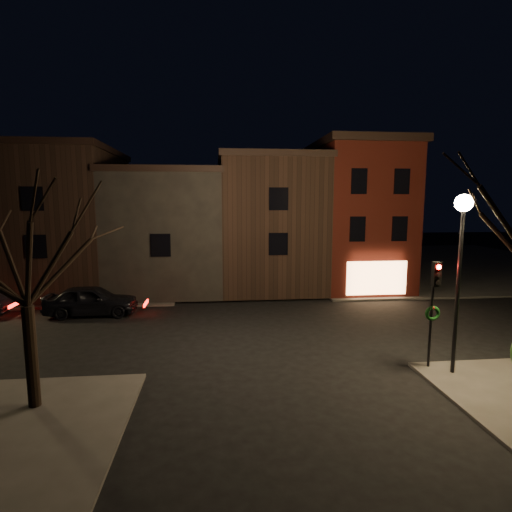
# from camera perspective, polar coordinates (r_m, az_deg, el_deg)

# --- Properties ---
(ground) EXTENTS (120.00, 120.00, 0.00)m
(ground) POSITION_cam_1_polar(r_m,az_deg,el_deg) (20.33, 1.30, -10.42)
(ground) COLOR black
(ground) RESTS_ON ground
(sidewalk_far_right) EXTENTS (30.00, 30.00, 0.12)m
(sidewalk_far_right) POSITION_cam_1_polar(r_m,az_deg,el_deg) (45.55, 23.74, -0.85)
(sidewalk_far_right) COLOR #2D2B28
(sidewalk_far_right) RESTS_ON ground
(sidewalk_far_left) EXTENTS (30.00, 30.00, 0.12)m
(sidewalk_far_left) POSITION_cam_1_polar(r_m,az_deg,el_deg) (43.40, -29.65, -1.60)
(sidewalk_far_left) COLOR #2D2B28
(sidewalk_far_left) RESTS_ON ground
(corner_building) EXTENTS (6.50, 8.50, 10.50)m
(corner_building) POSITION_cam_1_polar(r_m,az_deg,el_deg) (30.48, 14.24, 5.74)
(corner_building) COLOR #4F150E
(corner_building) RESTS_ON ground
(row_building_a) EXTENTS (7.30, 10.30, 9.40)m
(row_building_a) POSITION_cam_1_polar(r_m,az_deg,el_deg) (29.96, 1.71, 4.86)
(row_building_a) COLOR black
(row_building_a) RESTS_ON ground
(row_building_b) EXTENTS (7.80, 10.30, 8.40)m
(row_building_b) POSITION_cam_1_polar(r_m,az_deg,el_deg) (29.92, -12.23, 3.72)
(row_building_b) COLOR black
(row_building_b) RESTS_ON ground
(row_building_c) EXTENTS (7.30, 10.30, 9.90)m
(row_building_c) POSITION_cam_1_polar(r_m,az_deg,el_deg) (31.53, -25.52, 4.71)
(row_building_c) COLOR black
(row_building_c) RESTS_ON ground
(street_lamp_near) EXTENTS (0.60, 0.60, 6.48)m
(street_lamp_near) POSITION_cam_1_polar(r_m,az_deg,el_deg) (15.76, 27.31, 2.68)
(street_lamp_near) COLOR black
(street_lamp_near) RESTS_ON sidewalk_near_right
(traffic_signal) EXTENTS (0.58, 0.38, 4.05)m
(traffic_signal) POSITION_cam_1_polar(r_m,az_deg,el_deg) (16.21, 24.06, -5.50)
(traffic_signal) COLOR black
(traffic_signal) RESTS_ON sidewalk_near_right
(bare_tree_left) EXTENTS (5.60, 5.60, 7.50)m
(bare_tree_left) POSITION_cam_1_polar(r_m,az_deg,el_deg) (13.43, -30.48, 2.83)
(bare_tree_left) COLOR black
(bare_tree_left) RESTS_ON sidewalk_near_left
(parked_car_a) EXTENTS (5.05, 2.12, 1.70)m
(parked_car_a) POSITION_cam_1_polar(r_m,az_deg,el_deg) (24.37, -22.44, -5.86)
(parked_car_a) COLOR black
(parked_car_a) RESTS_ON ground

